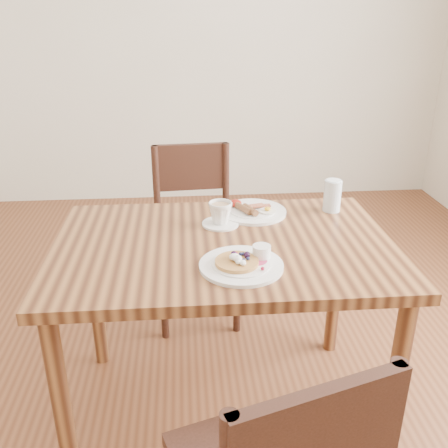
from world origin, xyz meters
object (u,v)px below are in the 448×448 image
Objects in this scene: dining_table at (224,267)px; pancake_plate at (243,263)px; chair_far at (195,225)px; breakfast_plate at (252,211)px; water_glass at (332,196)px; teacup_saucer at (220,215)px.

dining_table is 4.44× the size of pancake_plate.
breakfast_plate is at bearing 110.60° from chair_far.
water_glass is at bearing 29.48° from dining_table.
teacup_saucer is 1.09× the size of water_glass.
dining_table is 1.36× the size of chair_far.
teacup_saucer is at bearing 90.27° from dining_table.
dining_table is 0.31m from breakfast_plate.
water_glass is at bearing 0.16° from breakfast_plate.
breakfast_plate is (0.09, 0.44, -0.00)m from pancake_plate.
dining_table is 8.57× the size of teacup_saucer.
breakfast_plate reaches higher than dining_table.
pancake_plate is at bearing -101.35° from breakfast_plate.
dining_table is at bearing -89.73° from teacup_saucer.
dining_table is at bearing -117.20° from breakfast_plate.
dining_table is 4.44× the size of breakfast_plate.
water_glass reaches higher than pancake_plate.
water_glass reaches higher than breakfast_plate.
pancake_plate reaches higher than breakfast_plate.
chair_far reaches higher than breakfast_plate.
teacup_saucer is at bearing 97.49° from pancake_plate.
teacup_saucer is (0.09, -0.59, 0.30)m from chair_far.
pancake_plate is at bearing -133.05° from water_glass.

